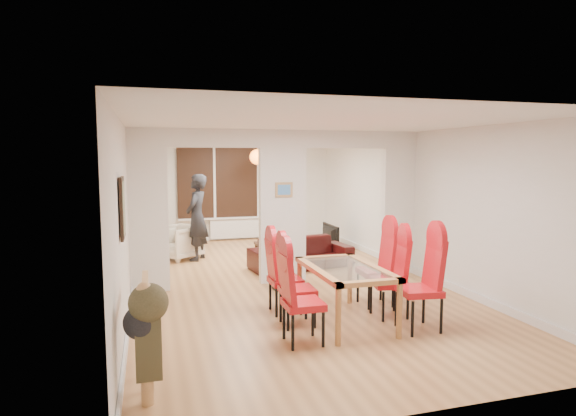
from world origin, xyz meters
name	(u,v)px	position (x,y,z in m)	size (l,w,h in m)	color
floor	(283,281)	(0.00, 0.00, 0.00)	(5.00, 9.00, 0.01)	#BA804B
room_walls	(282,207)	(0.00, 0.00, 1.30)	(5.00, 9.00, 2.60)	silver
divider_wall	(282,207)	(0.00, 0.00, 1.30)	(5.00, 0.18, 2.60)	white
bay_window_blinds	(236,182)	(0.00, 4.44, 1.50)	(3.00, 0.08, 1.80)	black
radiator	(237,228)	(0.00, 4.40, 0.30)	(1.40, 0.08, 0.50)	white
pendant_light	(257,157)	(0.30, 3.30, 2.15)	(0.36, 0.36, 0.36)	orange
stair_newel	(146,324)	(-2.25, -3.20, 0.55)	(0.40, 1.20, 1.10)	tan
wall_poster	(122,208)	(-2.47, -2.40, 1.60)	(0.04, 0.52, 0.67)	gray
pillar_photo	(284,190)	(0.00, -0.10, 1.60)	(0.30, 0.03, 0.25)	#4C8CD8
dining_table	(345,294)	(0.23, -2.21, 0.37)	(0.88, 1.56, 0.73)	#B57942
dining_chair_la	(303,297)	(-0.52, -2.75, 0.55)	(0.44, 0.44, 1.10)	red
dining_chair_lb	(297,284)	(-0.40, -2.16, 0.54)	(0.43, 0.43, 1.07)	red
dining_chair_lc	(285,274)	(-0.41, -1.62, 0.53)	(0.43, 0.43, 1.06)	red
dining_chair_ra	(419,283)	(0.99, -2.75, 0.59)	(0.48, 0.48, 1.19)	red
dining_chair_rb	(390,276)	(0.88, -2.19, 0.55)	(0.44, 0.44, 1.10)	red
dining_chair_rc	(376,266)	(0.94, -1.66, 0.57)	(0.46, 0.46, 1.14)	red
sofa	(301,253)	(0.62, 0.89, 0.29)	(1.98, 0.77, 0.58)	black
armchair	(179,242)	(-1.61, 2.40, 0.36)	(0.78, 0.76, 0.71)	silver
person	(197,217)	(-1.24, 2.19, 0.90)	(0.43, 0.66, 1.80)	black
television	(327,237)	(1.82, 2.64, 0.28)	(0.13, 0.98, 0.56)	black
coffee_table	(275,247)	(0.56, 2.67, 0.10)	(0.89, 0.44, 0.20)	#351D12
bottle	(278,235)	(0.63, 2.67, 0.35)	(0.08, 0.08, 0.30)	#143F19
bowl	(284,240)	(0.80, 2.76, 0.23)	(0.21, 0.21, 0.05)	#351D12
shoes	(281,287)	(-0.17, -0.49, 0.05)	(0.23, 0.25, 0.10)	black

